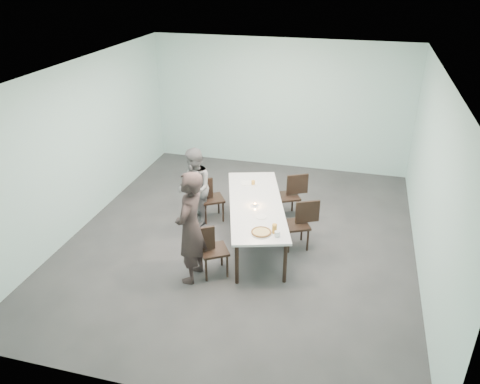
% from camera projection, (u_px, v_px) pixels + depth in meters
% --- Properties ---
extents(ground, '(7.00, 7.00, 0.00)m').
position_uv_depth(ground, '(242.00, 238.00, 8.46)').
color(ground, '#333335').
rests_on(ground, ground).
extents(room_shell, '(6.02, 7.02, 3.01)m').
position_uv_depth(room_shell, '(242.00, 132.00, 7.55)').
color(room_shell, '#ADD9D5').
rests_on(room_shell, ground).
extents(table, '(1.62, 2.75, 0.75)m').
position_uv_depth(table, '(256.00, 206.00, 8.09)').
color(table, white).
rests_on(table, ground).
extents(chair_near_left, '(0.64, 0.58, 0.87)m').
position_uv_depth(chair_near_left, '(209.00, 247.00, 7.28)').
color(chair_near_left, black).
rests_on(chair_near_left, ground).
extents(chair_far_left, '(0.64, 0.58, 0.87)m').
position_uv_depth(chair_far_left, '(208.00, 196.00, 8.86)').
color(chair_far_left, black).
rests_on(chair_far_left, ground).
extents(chair_near_right, '(0.65, 0.56, 0.87)m').
position_uv_depth(chair_near_right, '(301.00, 221.00, 8.02)').
color(chair_near_right, black).
rests_on(chair_near_right, ground).
extents(chair_far_right, '(0.65, 0.57, 0.87)m').
position_uv_depth(chair_far_right, '(291.00, 193.00, 8.98)').
color(chair_far_right, black).
rests_on(chair_far_right, ground).
extents(diner_near, '(0.45, 0.68, 1.82)m').
position_uv_depth(diner_near, '(190.00, 228.00, 7.02)').
color(diner_near, black).
rests_on(diner_near, ground).
extents(diner_far, '(0.87, 0.92, 1.50)m').
position_uv_depth(diner_far, '(195.00, 188.00, 8.61)').
color(diner_far, slate).
rests_on(diner_far, ground).
extents(pizza, '(0.34, 0.34, 0.04)m').
position_uv_depth(pizza, '(261.00, 232.00, 7.17)').
color(pizza, white).
rests_on(pizza, table).
extents(side_plate, '(0.18, 0.18, 0.01)m').
position_uv_depth(side_plate, '(261.00, 217.00, 7.63)').
color(side_plate, white).
rests_on(side_plate, table).
extents(beer_glass, '(0.08, 0.08, 0.15)m').
position_uv_depth(beer_glass, '(275.00, 229.00, 7.16)').
color(beer_glass, gold).
rests_on(beer_glass, table).
extents(water_tumbler, '(0.08, 0.08, 0.09)m').
position_uv_depth(water_tumbler, '(277.00, 234.00, 7.08)').
color(water_tumbler, silver).
rests_on(water_tumbler, table).
extents(tealight, '(0.06, 0.06, 0.05)m').
position_uv_depth(tealight, '(255.00, 205.00, 7.97)').
color(tealight, silver).
rests_on(tealight, table).
extents(amber_tumbler, '(0.07, 0.07, 0.08)m').
position_uv_depth(amber_tumbler, '(253.00, 183.00, 8.71)').
color(amber_tumbler, gold).
rests_on(amber_tumbler, table).
extents(menu, '(0.35, 0.30, 0.01)m').
position_uv_depth(menu, '(249.00, 183.00, 8.79)').
color(menu, silver).
rests_on(menu, table).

